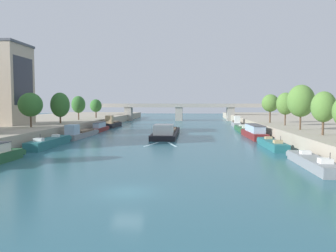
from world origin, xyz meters
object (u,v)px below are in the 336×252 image
(tree_left_distant, at_px, (60,105))
(tree_left_nearest, at_px, (30,105))
(moored_boat_left_far, at_px, (100,127))
(tree_right_second, at_px, (270,103))
(tree_right_far, at_px, (301,101))
(moored_boat_right_upstream, at_px, (272,144))
(moored_boat_left_lone, at_px, (113,124))
(moored_boat_right_midway, at_px, (254,132))
(moored_boat_right_lone, at_px, (312,162))
(tree_right_nearest, at_px, (285,104))
(tree_right_midway, at_px, (324,107))
(moored_boat_right_downstream, at_px, (236,123))
(tree_left_second, at_px, (78,104))
(moored_boat_right_near, at_px, (243,129))
(barge_midriver, at_px, (166,132))
(bridge_far, at_px, (179,110))
(tree_left_midway, at_px, (96,106))
(moored_boat_left_midway, at_px, (80,133))
(moored_boat_left_gap_after, at_px, (50,142))

(tree_left_distant, bearing_deg, tree_left_nearest, -93.20)
(moored_boat_left_far, relative_size, tree_right_second, 1.75)
(tree_right_far, bearing_deg, moored_boat_right_upstream, -137.66)
(moored_boat_left_lone, relative_size, tree_left_distant, 1.76)
(moored_boat_right_midway, height_order, tree_right_far, tree_right_far)
(moored_boat_right_lone, height_order, tree_right_nearest, tree_right_nearest)
(tree_right_midway, height_order, tree_right_far, tree_right_far)
(moored_boat_right_downstream, height_order, tree_left_second, tree_left_second)
(moored_boat_left_far, bearing_deg, moored_boat_right_near, 7.06)
(barge_midriver, height_order, moored_boat_right_near, barge_midriver)
(moored_boat_left_far, height_order, bridge_far, bridge_far)
(moored_boat_right_lone, relative_size, tree_right_nearest, 1.91)
(tree_left_second, bearing_deg, moored_boat_right_near, -3.97)
(moored_boat_right_lone, height_order, tree_left_midway, tree_left_midway)
(bridge_far, bearing_deg, tree_right_second, -65.97)
(tree_right_second, relative_size, bridge_far, 0.10)
(tree_right_nearest, bearing_deg, tree_right_second, 95.64)
(barge_midriver, relative_size, moored_boat_left_midway, 1.56)
(barge_midriver, relative_size, moored_boat_right_midway, 1.58)
(moored_boat_right_upstream, height_order, moored_boat_right_midway, moored_boat_right_midway)
(tree_right_far, distance_m, bridge_far, 78.04)
(tree_right_far, relative_size, tree_right_nearest, 1.15)
(moored_boat_left_far, bearing_deg, barge_midriver, -31.56)
(tree_right_second, bearing_deg, moored_boat_right_near, 129.94)
(moored_boat_right_near, height_order, tree_left_nearest, tree_left_nearest)
(moored_boat_left_gap_after, xyz_separation_m, tree_right_midway, (42.31, -2.94, 5.89))
(moored_boat_right_lone, bearing_deg, tree_right_far, 75.94)
(moored_boat_right_midway, xyz_separation_m, tree_right_nearest, (6.69, 1.89, 5.83))
(moored_boat_left_midway, relative_size, moored_boat_right_lone, 1.20)
(moored_boat_left_gap_after, relative_size, moored_boat_right_upstream, 1.09)
(moored_boat_left_midway, bearing_deg, moored_boat_left_lone, 90.14)
(tree_left_distant, height_order, tree_left_second, tree_left_distant)
(tree_right_nearest, relative_size, bridge_far, 0.11)
(moored_boat_right_upstream, relative_size, moored_boat_right_downstream, 1.02)
(moored_boat_right_upstream, xyz_separation_m, moored_boat_right_downstream, (0.55, 47.60, 0.41))
(moored_boat_left_far, xyz_separation_m, tree_right_nearest, (42.53, -11.24, 6.00))
(moored_boat_left_lone, xyz_separation_m, tree_left_nearest, (-7.80, -34.10, 5.74))
(tree_right_midway, bearing_deg, moored_boat_right_upstream, 146.20)
(moored_boat_left_far, height_order, moored_boat_left_lone, moored_boat_left_lone)
(moored_boat_right_downstream, height_order, bridge_far, bridge_far)
(moored_boat_right_lone, relative_size, moored_boat_right_downstream, 1.05)
(moored_boat_right_lone, distance_m, tree_left_midway, 79.01)
(moored_boat_left_far, bearing_deg, tree_left_midway, 108.75)
(barge_midriver, relative_size, tree_right_midway, 3.85)
(tree_left_nearest, bearing_deg, moored_boat_right_downstream, 41.64)
(moored_boat_right_downstream, bearing_deg, tree_right_far, -82.47)
(moored_boat_left_lone, xyz_separation_m, tree_left_second, (-7.97, -6.30, 5.65))
(tree_right_far, height_order, tree_right_nearest, tree_right_far)
(moored_boat_right_upstream, relative_size, tree_left_distant, 1.79)
(moored_boat_right_midway, bearing_deg, tree_right_far, -57.73)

